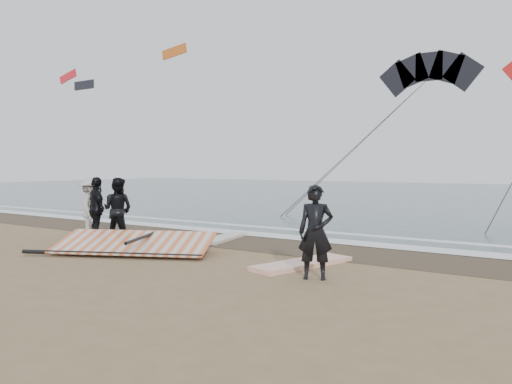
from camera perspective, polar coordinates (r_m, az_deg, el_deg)
ground at (r=10.50m, az=-7.11°, el=-9.54°), size 120.00×120.00×0.00m
sea at (r=41.40m, az=24.00°, el=-0.40°), size 120.00×54.00×0.02m
wet_sand at (r=14.17m, az=4.84°, el=-6.24°), size 120.00×2.80×0.01m
foam_near at (r=15.40m, az=7.34°, el=-5.43°), size 120.00×0.90×0.01m
foam_far at (r=16.93m, az=9.87°, el=-4.68°), size 120.00×0.45×0.01m
man_main at (r=10.10m, az=6.83°, el=-4.56°), size 0.82×0.70×1.90m
board_white at (r=11.52m, az=5.32°, el=-8.15°), size 1.47×2.73×0.11m
board_cream at (r=15.53m, az=-3.65°, el=-5.26°), size 1.03×2.40×0.10m
trio_cluster at (r=16.18m, az=-17.35°, el=-1.79°), size 2.66×1.41×1.94m
sail_rig at (r=13.51m, az=-13.53°, el=-5.95°), size 4.34×3.34×0.51m
kite_dark at (r=38.03m, az=19.10°, el=12.48°), size 8.15×8.90×19.56m
distant_kites at (r=56.58m, az=-16.88°, el=13.00°), size 21.93×4.12×3.57m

